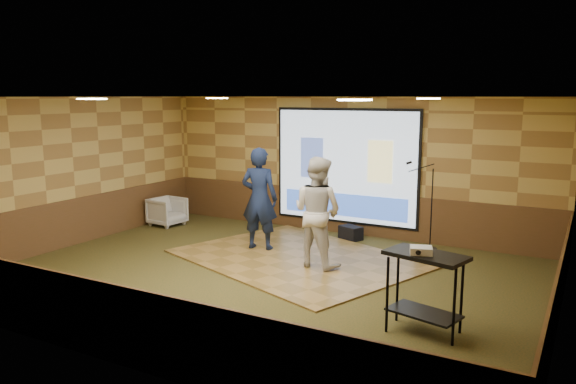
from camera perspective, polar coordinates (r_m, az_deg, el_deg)
The scene contains 19 objects.
ground at distance 9.61m, azimuth -2.47°, elevation -8.56°, with size 9.00×9.00×0.00m, color #283417.
room_shell at distance 9.17m, azimuth -2.57°, elevation 3.96°, with size 9.04×7.04×3.02m.
wainscot_back at distance 12.49m, azimuth 5.84°, elevation -2.05°, with size 9.00×0.04×0.95m, color #55391C.
wainscot_front at distance 6.90m, azimuth -18.05°, elevation -12.38°, with size 9.00×0.04×0.95m, color #55391C.
wainscot_left at distance 12.34m, azimuth -20.58°, elevation -2.77°, with size 0.04×7.00×0.95m, color #55391C.
wainscot_right at distance 8.20m, azimuth 25.76°, elevation -9.33°, with size 0.04×7.00×0.95m, color #55391C.
projector_screen at distance 12.29m, azimuth 5.84°, elevation 2.49°, with size 3.32×0.06×2.52m.
downlight_nw at distance 11.84m, azimuth -7.22°, elevation 9.44°, with size 0.32×0.32×0.02m, color #F8E4BA.
downlight_ne at distance 9.92m, azimuth 14.10°, elevation 9.18°, with size 0.32×0.32×0.02m, color #F8E4BA.
downlight_sw at distance 9.37m, azimuth -19.29°, elevation 8.92°, with size 0.32×0.32×0.02m, color #F8E4BA.
downlight_se at distance 6.79m, azimuth 6.81°, elevation 9.27°, with size 0.32×0.32×0.02m, color #F8E4BA.
dance_floor at distance 10.58m, azimuth 1.03°, elevation -6.73°, with size 4.26×3.25×0.03m, color olive.
player_left at distance 10.98m, azimuth -2.92°, elevation -0.66°, with size 0.73×0.48×2.01m, color #131E3E.
player_right at distance 9.88m, azimuth 2.99°, elevation -2.01°, with size 0.95×0.74×1.95m, color beige.
av_table at distance 7.41m, azimuth 13.76°, elevation -8.30°, with size 1.00×0.53×1.06m.
projector at distance 7.28m, azimuth 13.37°, elevation -5.78°, with size 0.27×0.23×0.09m, color silver.
mic_stand at distance 11.50m, azimuth 14.03°, elevation -3.23°, with size 0.68×0.28×1.75m.
banquet_chair at distance 13.50m, azimuth -12.16°, elevation -1.95°, with size 0.71×0.73×0.66m, color gray.
duffel_bag at distance 12.02m, azimuth 6.39°, elevation -4.14°, with size 0.46×0.31×0.29m, color black.
Camera 1 is at (4.75, -7.79, 3.02)m, focal length 35.00 mm.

